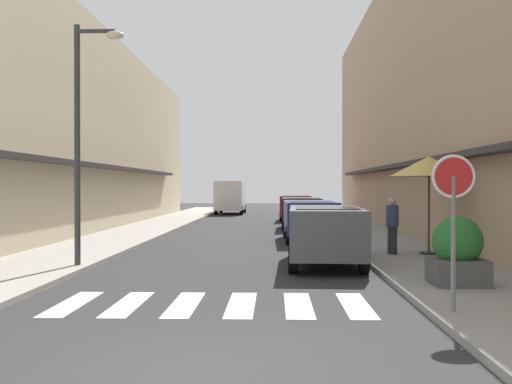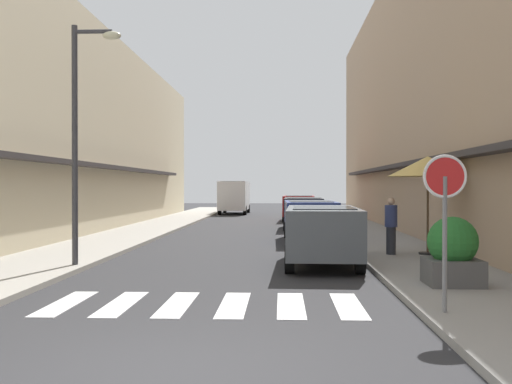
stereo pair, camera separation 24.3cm
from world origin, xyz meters
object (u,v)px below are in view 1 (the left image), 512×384
Objects in this scene: cafe_umbrella at (429,167)px; pedestrian_walking_near at (392,225)px; delivery_van at (231,195)px; parked_car_mid at (309,216)px; planter_corner at (458,252)px; parked_car_near at (325,229)px; parked_car_far at (301,209)px; street_lamp at (85,119)px; round_street_sign at (453,192)px; parked_car_distant at (296,205)px.

cafe_umbrella reaches higher than pedestrian_walking_near.
parked_car_mid is at bearing -78.47° from delivery_van.
planter_corner is at bearing -77.79° from parked_car_mid.
parked_car_mid is at bearing 90.00° from parked_car_near.
parked_car_far is at bearing -73.97° from delivery_van.
parked_car_far is 15.30m from street_lamp.
round_street_sign reaches higher than parked_car_mid.
round_street_sign is at bearing -83.77° from parked_car_mid.
parked_car_near is at bearing -90.00° from parked_car_far.
parked_car_near is at bearing -90.00° from parked_car_mid.
parked_car_near is 19.73m from parked_car_distant.
delivery_van is at bearing 117.05° from parked_car_distant.
round_street_sign is at bearing -108.29° from planter_corner.
parked_car_near and parked_car_far have the same top height.
planter_corner is at bearing -84.59° from parked_car_distant.
delivery_van is at bearing 87.43° from street_lamp.
round_street_sign is at bearing -80.40° from delivery_van.
parked_car_near is 1.03× the size of parked_car_mid.
parked_car_mid is 5.46m from pedestrian_walking_near.
parked_car_distant is 21.64m from street_lamp.
pedestrian_walking_near is at bearing 37.81° from parked_car_near.
round_street_sign is (1.38, -6.05, 0.98)m from parked_car_near.
parked_car_distant is 0.78× the size of street_lamp.
round_street_sign is 1.50× the size of pedestrian_walking_near.
cafe_umbrella is at bearing 15.98° from street_lamp.
round_street_sign is 7.67m from pedestrian_walking_near.
round_street_sign is (1.38, -19.00, 0.98)m from parked_car_far.
street_lamp reaches higher than parked_car_far.
street_lamp reaches higher than round_street_sign.
planter_corner is (-0.77, -5.11, -1.79)m from cafe_umbrella.
parked_car_near and parked_car_mid have the same top height.
parked_car_far is (0.00, 6.33, 0.00)m from parked_car_mid.
round_street_sign reaches higher than parked_car_far.
planter_corner is (2.20, -23.29, -0.19)m from parked_car_distant.
cafe_umbrella is 1.88m from pedestrian_walking_near.
parked_car_far is 6.77m from parked_car_distant.
cafe_umbrella is (2.98, 1.55, 1.60)m from parked_car_near.
round_street_sign reaches higher than planter_corner.
round_street_sign is (1.38, -25.77, 0.98)m from parked_car_distant.
street_lamp is at bearing -164.02° from cafe_umbrella.
pedestrian_walking_near is (0.60, 7.58, -0.97)m from round_street_sign.
parked_car_distant reaches higher than planter_corner.
parked_car_mid is 0.79× the size of delivery_van.
cafe_umbrella is 2.08× the size of planter_corner.
parked_car_mid is 6.10m from cafe_umbrella.
parked_car_mid and parked_car_far have the same top height.
street_lamp is 9.16m from cafe_umbrella.
pedestrian_walking_near is (1.98, -18.19, 0.01)m from parked_car_distant.
round_street_sign is at bearing -35.43° from street_lamp.
street_lamp is (-5.77, -7.58, 2.65)m from parked_car_mid.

